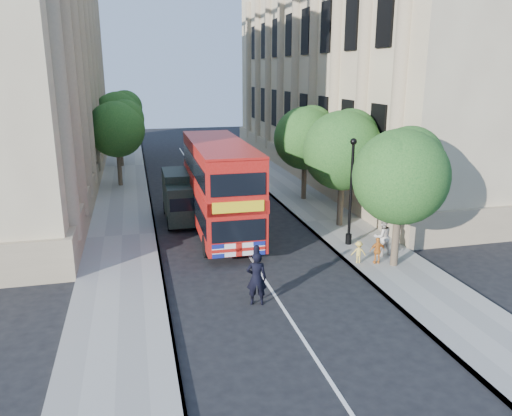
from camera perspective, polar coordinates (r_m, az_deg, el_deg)
ground at (r=18.02m, az=3.52°, el=-11.97°), size 120.00×120.00×0.00m
pavement_right at (r=28.59m, az=8.62°, el=-1.45°), size 3.50×80.00×0.12m
pavement_left at (r=26.57m, az=-15.04°, el=-3.14°), size 3.50×80.00×0.12m
building_right at (r=43.46m, az=12.11°, el=16.07°), size 12.00×38.00×18.00m
tree_right_near at (r=21.56m, az=16.29°, el=4.03°), size 4.00×4.00×6.08m
tree_right_mid at (r=26.81m, az=9.96°, el=6.98°), size 4.20×4.20×6.37m
tree_right_far at (r=32.36m, az=5.69°, el=8.33°), size 4.00×4.00×6.15m
tree_left_far at (r=37.49m, az=-15.60°, el=9.01°), size 4.00×4.00×6.30m
tree_left_back at (r=45.43m, az=-15.40°, el=10.40°), size 4.20×4.20×6.65m
lamp_post at (r=24.12m, az=10.77°, el=1.32°), size 0.32×0.32×5.16m
double_decker_bus at (r=25.96m, az=-4.21°, el=2.74°), size 2.83×10.20×4.70m
box_van at (r=28.37m, az=-8.38°, el=1.14°), size 1.99×4.83×2.76m
police_constable at (r=18.24m, az=0.06°, el=-8.04°), size 0.83×0.63×2.03m
woman_pedestrian at (r=23.33m, az=14.23°, el=-3.18°), size 0.93×0.75×1.81m
child_a at (r=22.43m, az=13.72°, el=-4.75°), size 0.73×0.38×1.19m
child_b at (r=22.37m, az=11.63°, el=-4.95°), size 0.71×0.52×0.99m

